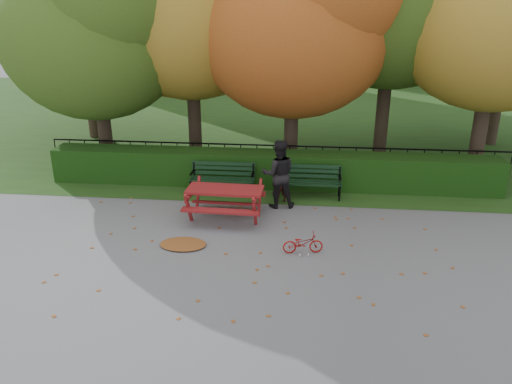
# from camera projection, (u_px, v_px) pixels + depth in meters

# --- Properties ---
(ground) EXTENTS (90.00, 90.00, 0.00)m
(ground) POSITION_uv_depth(u_px,v_px,m) (255.00, 257.00, 10.61)
(ground) COLOR gray
(ground) RESTS_ON ground
(grass_strip) EXTENTS (90.00, 90.00, 0.00)m
(grass_strip) POSITION_uv_depth(u_px,v_px,m) (286.00, 117.00, 23.62)
(grass_strip) COLOR #203B16
(grass_strip) RESTS_ON ground
(hedge) EXTENTS (13.00, 0.90, 1.00)m
(hedge) POSITION_uv_depth(u_px,v_px,m) (271.00, 169.00, 14.61)
(hedge) COLOR black
(hedge) RESTS_ON ground
(iron_fence) EXTENTS (14.00, 0.04, 1.02)m
(iron_fence) POSITION_uv_depth(u_px,v_px,m) (273.00, 160.00, 15.34)
(iron_fence) COLOR black
(iron_fence) RESTS_ON ground
(tree_a) EXTENTS (5.88, 5.60, 7.48)m
(tree_a) POSITION_uv_depth(u_px,v_px,m) (100.00, 23.00, 14.68)
(tree_a) COLOR black
(tree_a) RESTS_ON ground
(tree_c) EXTENTS (6.30, 6.00, 8.00)m
(tree_c) POSITION_uv_depth(u_px,v_px,m) (305.00, 12.00, 14.35)
(tree_c) COLOR black
(tree_c) RESTS_ON ground
(bench_left) EXTENTS (1.80, 0.57, 0.88)m
(bench_left) POSITION_uv_depth(u_px,v_px,m) (223.00, 176.00, 13.99)
(bench_left) COLOR black
(bench_left) RESTS_ON ground
(bench_right) EXTENTS (1.80, 0.57, 0.88)m
(bench_right) POSITION_uv_depth(u_px,v_px,m) (309.00, 179.00, 13.76)
(bench_right) COLOR black
(bench_right) RESTS_ON ground
(picnic_table) EXTENTS (1.91, 1.56, 0.91)m
(picnic_table) POSITION_uv_depth(u_px,v_px,m) (225.00, 195.00, 12.30)
(picnic_table) COLOR maroon
(picnic_table) RESTS_ON ground
(leaf_pile) EXTENTS (1.18, 0.93, 0.07)m
(leaf_pile) POSITION_uv_depth(u_px,v_px,m) (183.00, 244.00, 11.11)
(leaf_pile) COLOR maroon
(leaf_pile) RESTS_ON ground
(leaf_scatter) EXTENTS (9.00, 5.70, 0.01)m
(leaf_scatter) POSITION_uv_depth(u_px,v_px,m) (256.00, 251.00, 10.88)
(leaf_scatter) COLOR maroon
(leaf_scatter) RESTS_ON ground
(child) EXTENTS (0.48, 0.40, 1.13)m
(child) POSITION_uv_depth(u_px,v_px,m) (281.00, 182.00, 13.34)
(child) COLOR #3D1713
(child) RESTS_ON ground
(adult) EXTENTS (0.97, 0.80, 1.81)m
(adult) POSITION_uv_depth(u_px,v_px,m) (279.00, 174.00, 12.95)
(adult) COLOR black
(adult) RESTS_ON ground
(bicycle) EXTENTS (0.91, 0.45, 0.46)m
(bicycle) POSITION_uv_depth(u_px,v_px,m) (303.00, 243.00, 10.72)
(bicycle) COLOR #9C110E
(bicycle) RESTS_ON ground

